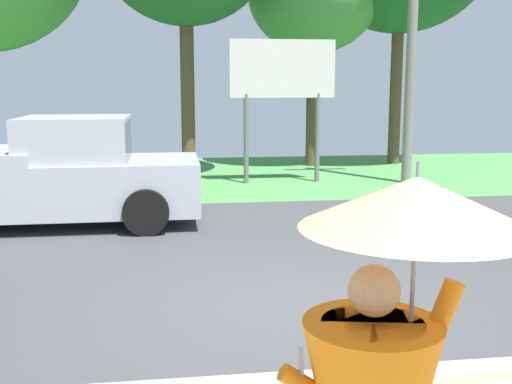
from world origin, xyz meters
name	(u,v)px	position (x,y,z in m)	size (l,w,h in m)	color
ground_plane	(253,242)	(0.00, 2.95, -0.05)	(40.00, 22.00, 0.20)	#424244
pickup_truck	(50,175)	(-3.37, 4.46, 0.87)	(5.20, 2.28, 1.88)	#ADB2BA
utility_pole	(413,18)	(4.55, 8.08, 3.99)	(1.80, 0.24, 7.61)	gray
roadside_billboard	(282,79)	(1.48, 8.56, 2.55)	(2.60, 0.12, 3.50)	slate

